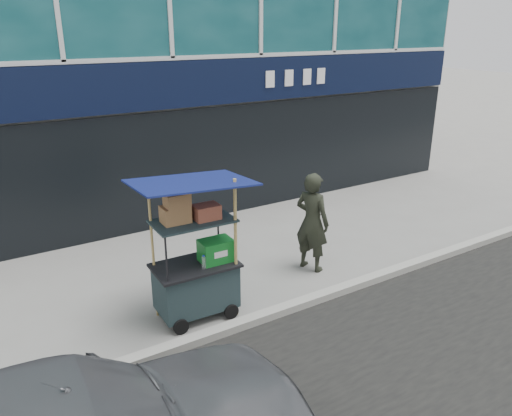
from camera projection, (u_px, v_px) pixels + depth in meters
ground at (286, 304)px, 7.60m from camera, size 80.00×80.00×0.00m
curb at (294, 306)px, 7.42m from camera, size 80.00×0.18×0.12m
vendor_cart at (196, 269)px, 7.06m from camera, size 1.60×1.16×2.12m
vendor_man at (312, 222)px, 8.42m from camera, size 0.60×0.73×1.73m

